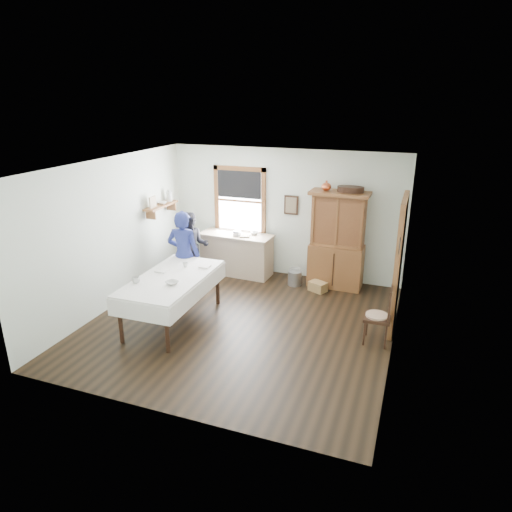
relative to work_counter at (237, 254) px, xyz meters
The scene contains 20 objects.
room 2.50m from the work_counter, 65.86° to the right, with size 5.01×5.01×2.70m.
window 1.23m from the work_counter, 97.86° to the left, with size 1.18×0.07×1.48m.
doorway 3.71m from the work_counter, 20.55° to the right, with size 0.09×1.14×2.22m.
wall_shelf 1.90m from the work_counter, 157.38° to the right, with size 0.24×1.00×0.44m.
framed_picture 1.59m from the work_counter, 16.75° to the left, with size 0.30×0.04×0.40m, color black.
rug_beater 4.07m from the work_counter, 28.24° to the right, with size 0.27×0.27×0.01m, color black.
work_counter is the anchor object (origin of this frame).
china_hutch 2.21m from the work_counter, ahead, with size 1.15×0.55×1.96m, color brown.
dining_table 2.46m from the work_counter, 93.81° to the right, with size 1.10×2.09×0.83m, color white.
spindle_chair 3.75m from the work_counter, 31.67° to the right, with size 0.44×0.44×0.96m, color black.
pail 1.41m from the work_counter, ahead, with size 0.28×0.28×0.30m, color gray.
wicker_basket 1.95m from the work_counter, ahead, with size 0.33×0.23×0.20m, color olive.
woman_blue 1.59m from the work_counter, 107.33° to the right, with size 0.58×0.38×1.59m, color navy.
figure_dark 0.99m from the work_counter, 141.84° to the right, with size 0.65×0.51×1.34m, color black.
table_cup_a 2.97m from the work_counter, 101.09° to the right, with size 0.13×0.13×0.10m, color silver.
table_cup_b 2.02m from the work_counter, 94.78° to the right, with size 0.09×0.09×0.08m, color silver.
table_bowl 2.76m from the work_counter, 89.87° to the right, with size 0.22×0.22×0.06m, color silver.
counter_book 0.48m from the work_counter, 39.18° to the right, with size 0.18×0.24×0.02m, color #75664E.
counter_bowl 0.62m from the work_counter, 18.20° to the left, with size 0.18×0.18×0.06m, color silver.
shelf_bowl 1.91m from the work_counter, 157.80° to the right, with size 0.22×0.22×0.05m, color silver.
Camera 1 is at (2.66, -6.49, 3.73)m, focal length 32.00 mm.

